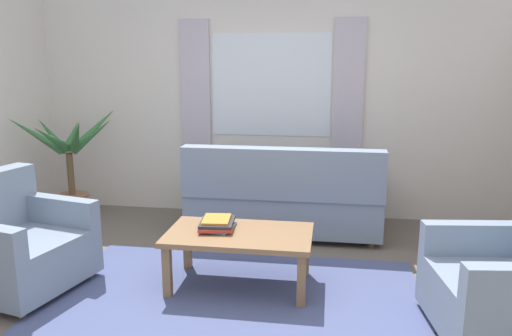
{
  "coord_description": "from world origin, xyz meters",
  "views": [
    {
      "loc": [
        0.66,
        -3.17,
        1.71
      ],
      "look_at": [
        0.07,
        0.7,
        0.86
      ],
      "focal_mm": 34.53,
      "sensor_mm": 36.0,
      "label": 1
    }
  ],
  "objects": [
    {
      "name": "wall_back",
      "position": [
        0.0,
        2.26,
        1.3
      ],
      "size": [
        5.32,
        0.12,
        2.6
      ],
      "primitive_type": "cube",
      "color": "silver",
      "rests_on": "ground_plane"
    },
    {
      "name": "coffee_table",
      "position": [
        0.0,
        0.3,
        0.38
      ],
      "size": [
        1.1,
        0.64,
        0.44
      ],
      "color": "olive",
      "rests_on": "ground_plane"
    },
    {
      "name": "couch",
      "position": [
        0.22,
        1.54,
        0.37
      ],
      "size": [
        1.9,
        0.82,
        0.92
      ],
      "rotation": [
        0.0,
        0.0,
        3.14
      ],
      "color": "gray",
      "rests_on": "ground_plane"
    },
    {
      "name": "armchair_left",
      "position": [
        -1.67,
        0.02,
        0.35
      ],
      "size": [
        0.99,
        1.0,
        0.88
      ],
      "rotation": [
        0.0,
        0.0,
        1.34
      ],
      "color": "gray",
      "rests_on": "ground_plane"
    },
    {
      "name": "potted_plant",
      "position": [
        -2.1,
        1.65,
        0.59
      ],
      "size": [
        1.06,
        1.17,
        1.22
      ],
      "color": "#9E6B4C",
      "rests_on": "ground_plane"
    },
    {
      "name": "area_rug",
      "position": [
        0.0,
        0.0,
        0.01
      ],
      "size": [
        2.73,
        1.9,
        0.01
      ],
      "primitive_type": "cube",
      "color": "#4C5684",
      "rests_on": "ground_plane"
    },
    {
      "name": "ground_plane",
      "position": [
        0.0,
        0.0,
        0.0
      ],
      "size": [
        6.24,
        6.24,
        0.0
      ],
      "primitive_type": "plane",
      "color": "#6B6056"
    },
    {
      "name": "window_with_curtains",
      "position": [
        0.0,
        2.18,
        1.45
      ],
      "size": [
        1.98,
        0.07,
        1.4
      ],
      "color": "white"
    },
    {
      "name": "book_stack_on_table",
      "position": [
        -0.19,
        0.36,
        0.48
      ],
      "size": [
        0.29,
        0.36,
        0.08
      ],
      "color": "#5B8E93",
      "rests_on": "coffee_table"
    }
  ]
}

